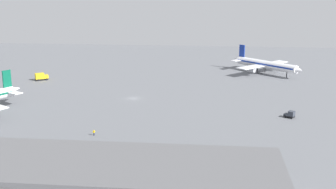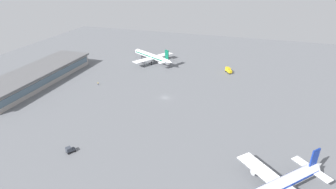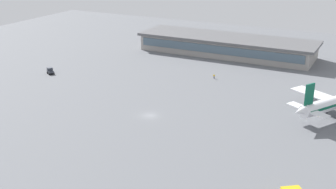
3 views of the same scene
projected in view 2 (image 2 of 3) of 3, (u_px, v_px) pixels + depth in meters
name	position (u px, v px, depth m)	size (l,w,h in m)	color
ground	(165.00, 97.00, 141.90)	(288.00, 288.00, 0.00)	slate
terminal_building	(35.00, 77.00, 157.72)	(78.47, 22.46, 7.73)	#9E9993
airplane_at_gate	(152.00, 57.00, 190.00)	(30.93, 36.97, 12.42)	white
airplane_taxiing	(278.00, 186.00, 79.16)	(31.89, 31.34, 12.25)	white
baggage_tug	(70.00, 150.00, 99.97)	(3.75, 3.49, 2.30)	black
catering_truck	(229.00, 70.00, 173.52)	(5.65, 4.82, 3.30)	black
ground_crew_worker	(98.00, 84.00, 156.32)	(0.56, 0.47, 1.67)	#1E2338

